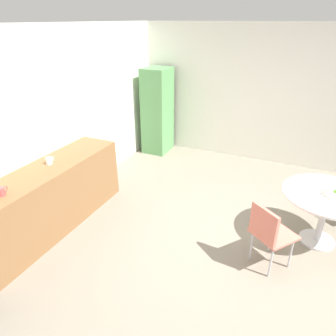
# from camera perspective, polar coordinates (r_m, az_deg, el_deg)

# --- Properties ---
(ground_plane) EXTENTS (6.00, 6.00, 0.00)m
(ground_plane) POSITION_cam_1_polar(r_m,az_deg,el_deg) (4.09, 15.21, -15.33)
(ground_plane) COLOR gray
(wall_back) EXTENTS (6.00, 0.10, 2.60)m
(wall_back) POSITION_cam_1_polar(r_m,az_deg,el_deg) (4.72, -21.23, 7.73)
(wall_back) COLOR white
(wall_back) RESTS_ON ground_plane
(wall_side_right) EXTENTS (0.10, 6.00, 2.60)m
(wall_side_right) POSITION_cam_1_polar(r_m,az_deg,el_deg) (6.26, 21.87, 11.86)
(wall_side_right) COLOR white
(wall_side_right) RESTS_ON ground_plane
(counter_block) EXTENTS (2.37, 0.60, 0.90)m
(counter_block) POSITION_cam_1_polar(r_m,az_deg,el_deg) (4.47, -21.08, -5.28)
(counter_block) COLOR brown
(counter_block) RESTS_ON ground_plane
(locker_cabinet) EXTENTS (0.60, 0.50, 1.77)m
(locker_cabinet) POSITION_cam_1_polar(r_m,az_deg,el_deg) (6.57, -1.98, 10.51)
(locker_cabinet) COLOR #599959
(locker_cabinet) RESTS_ON ground_plane
(round_table) EXTENTS (1.09, 1.09, 0.72)m
(round_table) POSITION_cam_1_polar(r_m,az_deg,el_deg) (4.29, 27.39, -5.85)
(round_table) COLOR silver
(round_table) RESTS_ON ground_plane
(chair_coral) EXTENTS (0.59, 0.59, 0.83)m
(chair_coral) POSITION_cam_1_polar(r_m,az_deg,el_deg) (3.66, 18.17, -10.96)
(chair_coral) COLOR silver
(chair_coral) RESTS_ON ground_plane
(mug_white) EXTENTS (0.13, 0.08, 0.09)m
(mug_white) POSITION_cam_1_polar(r_m,az_deg,el_deg) (3.82, -28.61, -3.84)
(mug_white) COLOR #D84C4C
(mug_white) RESTS_ON counter_block
(mug_green) EXTENTS (0.13, 0.08, 0.09)m
(mug_green) POSITION_cam_1_polar(r_m,az_deg,el_deg) (4.36, -21.26, 1.27)
(mug_green) COLOR white
(mug_green) RESTS_ON counter_block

